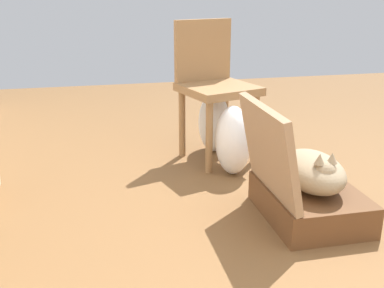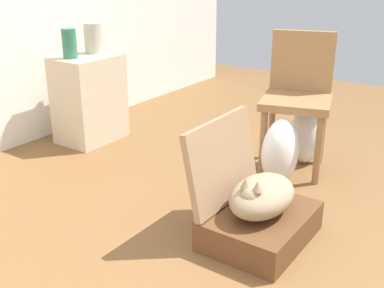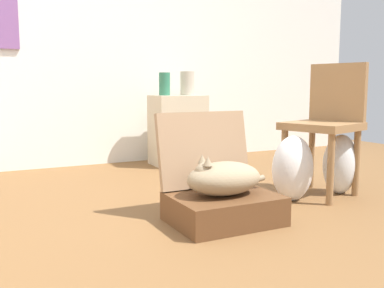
{
  "view_description": "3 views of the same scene",
  "coord_description": "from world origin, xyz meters",
  "px_view_note": "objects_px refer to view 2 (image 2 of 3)",
  "views": [
    {
      "loc": [
        -1.58,
        1.12,
        1.09
      ],
      "look_at": [
        0.36,
        0.69,
        0.41
      ],
      "focal_mm": 43.38,
      "sensor_mm": 36.0,
      "label": 1
    },
    {
      "loc": [
        -1.58,
        -0.8,
        1.32
      ],
      "look_at": [
        0.48,
        0.64,
        0.34
      ],
      "focal_mm": 44.71,
      "sensor_mm": 36.0,
      "label": 2
    },
    {
      "loc": [
        -0.86,
        -1.85,
        0.73
      ],
      "look_at": [
        0.4,
        0.65,
        0.36
      ],
      "focal_mm": 40.71,
      "sensor_mm": 36.0,
      "label": 3
    }
  ],
  "objects_px": {
    "cat": "(261,196)",
    "side_table": "(89,99)",
    "vase_tall": "(69,43)",
    "suitcase_base": "(260,226)",
    "chair": "(298,95)",
    "plastic_bag_clear": "(306,134)",
    "plastic_bag_white": "(280,153)",
    "vase_short": "(93,38)"
  },
  "relations": [
    {
      "from": "vase_tall",
      "to": "side_table",
      "type": "bearing_deg",
      "value": -14.14
    },
    {
      "from": "vase_short",
      "to": "chair",
      "type": "distance_m",
      "value": 1.58
    },
    {
      "from": "suitcase_base",
      "to": "side_table",
      "type": "xyz_separation_m",
      "value": [
        0.53,
        1.74,
        0.25
      ]
    },
    {
      "from": "vase_tall",
      "to": "chair",
      "type": "relative_size",
      "value": 0.24
    },
    {
      "from": "side_table",
      "to": "vase_short",
      "type": "height_order",
      "value": "vase_short"
    },
    {
      "from": "cat",
      "to": "plastic_bag_clear",
      "type": "bearing_deg",
      "value": 10.96
    },
    {
      "from": "vase_tall",
      "to": "plastic_bag_white",
      "type": "bearing_deg",
      "value": -82.08
    },
    {
      "from": "cat",
      "to": "plastic_bag_white",
      "type": "xyz_separation_m",
      "value": [
        0.64,
        0.2,
        -0.04
      ]
    },
    {
      "from": "cat",
      "to": "side_table",
      "type": "xyz_separation_m",
      "value": [
        0.54,
        1.74,
        0.08
      ]
    },
    {
      "from": "side_table",
      "to": "chair",
      "type": "xyz_separation_m",
      "value": [
        0.42,
        -1.5,
        0.18
      ]
    },
    {
      "from": "plastic_bag_white",
      "to": "side_table",
      "type": "xyz_separation_m",
      "value": [
        -0.1,
        1.54,
        0.11
      ]
    },
    {
      "from": "cat",
      "to": "side_table",
      "type": "bearing_deg",
      "value": 72.81
    },
    {
      "from": "plastic_bag_clear",
      "to": "vase_tall",
      "type": "xyz_separation_m",
      "value": [
        -0.64,
        1.57,
        0.55
      ]
    },
    {
      "from": "plastic_bag_white",
      "to": "vase_short",
      "type": "distance_m",
      "value": 1.67
    },
    {
      "from": "suitcase_base",
      "to": "chair",
      "type": "xyz_separation_m",
      "value": [
        0.95,
        0.24,
        0.42
      ]
    },
    {
      "from": "plastic_bag_white",
      "to": "side_table",
      "type": "bearing_deg",
      "value": 93.7
    },
    {
      "from": "suitcase_base",
      "to": "plastic_bag_white",
      "type": "relative_size",
      "value": 1.34
    },
    {
      "from": "plastic_bag_clear",
      "to": "vase_tall",
      "type": "relative_size",
      "value": 1.95
    },
    {
      "from": "vase_tall",
      "to": "cat",
      "type": "bearing_deg",
      "value": -103.34
    },
    {
      "from": "vase_tall",
      "to": "vase_short",
      "type": "bearing_deg",
      "value": 1.26
    },
    {
      "from": "side_table",
      "to": "vase_tall",
      "type": "relative_size",
      "value": 3.11
    },
    {
      "from": "cat",
      "to": "suitcase_base",
      "type": "bearing_deg",
      "value": -3.25
    },
    {
      "from": "vase_tall",
      "to": "chair",
      "type": "height_order",
      "value": "chair"
    },
    {
      "from": "suitcase_base",
      "to": "cat",
      "type": "bearing_deg",
      "value": 176.75
    },
    {
      "from": "vase_short",
      "to": "plastic_bag_clear",
      "type": "bearing_deg",
      "value": -75.75
    },
    {
      "from": "side_table",
      "to": "chair",
      "type": "bearing_deg",
      "value": -74.49
    },
    {
      "from": "cat",
      "to": "vase_short",
      "type": "bearing_deg",
      "value": 69.69
    },
    {
      "from": "cat",
      "to": "plastic_bag_white",
      "type": "distance_m",
      "value": 0.67
    },
    {
      "from": "vase_short",
      "to": "vase_tall",
      "type": "bearing_deg",
      "value": -178.74
    },
    {
      "from": "cat",
      "to": "plastic_bag_white",
      "type": "bearing_deg",
      "value": 17.35
    },
    {
      "from": "vase_tall",
      "to": "vase_short",
      "type": "relative_size",
      "value": 0.94
    },
    {
      "from": "cat",
      "to": "plastic_bag_white",
      "type": "height_order",
      "value": "plastic_bag_white"
    },
    {
      "from": "suitcase_base",
      "to": "vase_tall",
      "type": "distance_m",
      "value": 1.94
    },
    {
      "from": "chair",
      "to": "cat",
      "type": "bearing_deg",
      "value": -92.67
    },
    {
      "from": "cat",
      "to": "chair",
      "type": "xyz_separation_m",
      "value": [
        0.95,
        0.24,
        0.25
      ]
    },
    {
      "from": "cat",
      "to": "chair",
      "type": "bearing_deg",
      "value": 14.32
    },
    {
      "from": "side_table",
      "to": "vase_tall",
      "type": "distance_m",
      "value": 0.45
    },
    {
      "from": "cat",
      "to": "vase_tall",
      "type": "xyz_separation_m",
      "value": [
        0.42,
        1.77,
        0.51
      ]
    },
    {
      "from": "side_table",
      "to": "vase_short",
      "type": "distance_m",
      "value": 0.45
    },
    {
      "from": "cat",
      "to": "vase_tall",
      "type": "distance_m",
      "value": 1.89
    },
    {
      "from": "suitcase_base",
      "to": "cat",
      "type": "distance_m",
      "value": 0.17
    },
    {
      "from": "plastic_bag_white",
      "to": "vase_tall",
      "type": "xyz_separation_m",
      "value": [
        -0.22,
        1.57,
        0.55
      ]
    }
  ]
}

